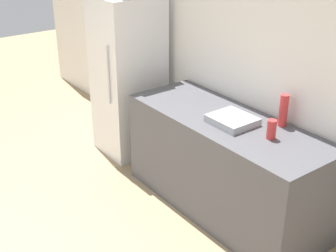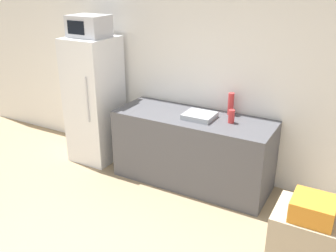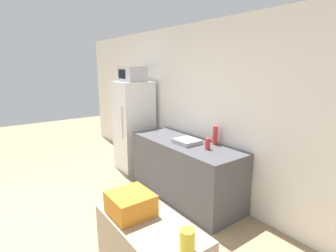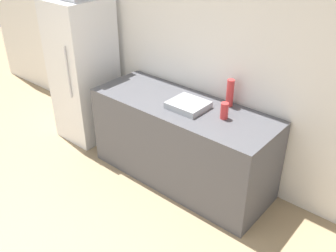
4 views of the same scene
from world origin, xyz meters
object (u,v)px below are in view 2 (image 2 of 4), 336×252
(microwave, at_px, (89,26))
(bottle_short, at_px, (231,116))
(refrigerator, at_px, (95,100))
(basket, at_px, (313,209))
(bottle_tall, at_px, (231,104))

(microwave, relative_size, bottle_short, 3.10)
(refrigerator, height_order, microwave, microwave)
(bottle_short, height_order, basket, basket)
(basket, bearing_deg, microwave, 150.67)
(bottle_tall, bearing_deg, basket, -58.51)
(refrigerator, height_order, bottle_tall, refrigerator)
(bottle_tall, bearing_deg, bottle_short, -67.56)
(bottle_short, xyz_separation_m, basket, (1.14, -1.77, 0.23))
(refrigerator, relative_size, bottle_tall, 6.34)
(bottle_tall, bearing_deg, microwave, -170.53)
(refrigerator, height_order, bottle_short, refrigerator)
(bottle_short, relative_size, basket, 0.63)
(bottle_tall, relative_size, basket, 1.10)
(refrigerator, relative_size, basket, 6.97)
(microwave, height_order, basket, microwave)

